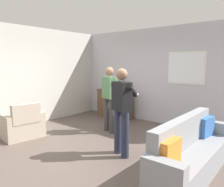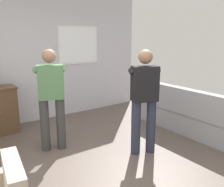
% 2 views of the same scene
% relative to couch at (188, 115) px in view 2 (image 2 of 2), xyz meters
% --- Properties ---
extents(ground, '(10.40, 10.40, 0.00)m').
position_rel_couch_xyz_m(ground, '(-2.03, -0.18, -0.35)').
color(ground, brown).
extents(wall_back_with_window, '(5.20, 0.15, 2.80)m').
position_rel_couch_xyz_m(wall_back_with_window, '(-2.01, 2.48, 1.06)').
color(wall_back_with_window, silver).
rests_on(wall_back_with_window, ground).
extents(couch, '(0.57, 2.40, 0.91)m').
position_rel_couch_xyz_m(couch, '(0.00, 0.00, 0.00)').
color(couch, gray).
rests_on(couch, ground).
extents(person_standing_left, '(0.53, 0.52, 1.68)m').
position_rel_couch_xyz_m(person_standing_left, '(-2.44, 0.85, 0.59)').
color(person_standing_left, '#383838').
rests_on(person_standing_left, ground).
extents(person_standing_right, '(0.52, 0.52, 1.68)m').
position_rel_couch_xyz_m(person_standing_right, '(-1.31, -0.13, 0.59)').
color(person_standing_right, '#282D42').
rests_on(person_standing_right, ground).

